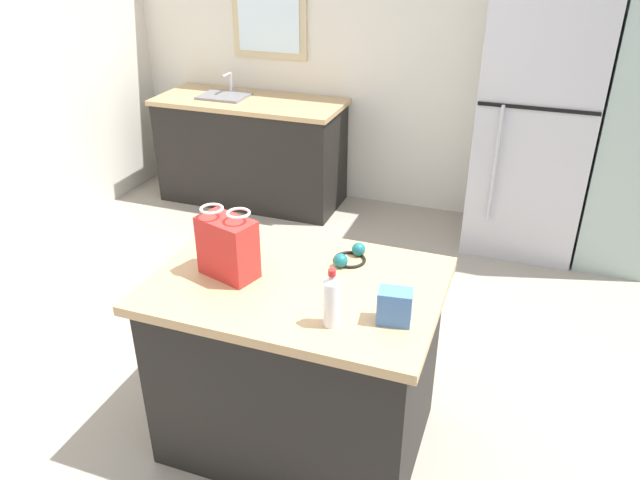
% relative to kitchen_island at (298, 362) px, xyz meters
% --- Properties ---
extents(ground, '(6.53, 6.53, 0.00)m').
position_rel_kitchen_island_xyz_m(ground, '(0.02, 0.35, -0.46)').
color(ground, '#9E9384').
extents(back_wall, '(5.44, 0.13, 2.58)m').
position_rel_kitchen_island_xyz_m(back_wall, '(-0.00, 2.96, 0.84)').
color(back_wall, silver).
rests_on(back_wall, ground).
extents(kitchen_island, '(1.25, 0.88, 0.90)m').
position_rel_kitchen_island_xyz_m(kitchen_island, '(0.00, 0.00, 0.00)').
color(kitchen_island, black).
rests_on(kitchen_island, ground).
extents(refrigerator, '(0.80, 0.76, 1.89)m').
position_rel_kitchen_island_xyz_m(refrigerator, '(0.86, 2.52, 0.49)').
color(refrigerator, '#B7B7BC').
rests_on(refrigerator, ground).
extents(sink_counter, '(1.62, 0.68, 1.11)m').
position_rel_kitchen_island_xyz_m(sink_counter, '(-1.47, 2.56, 0.01)').
color(sink_counter, black).
rests_on(sink_counter, ground).
extents(shopping_bag, '(0.28, 0.21, 0.32)m').
position_rel_kitchen_island_xyz_m(shopping_bag, '(-0.29, -0.05, 0.59)').
color(shopping_bag, red).
rests_on(shopping_bag, kitchen_island).
extents(small_box, '(0.14, 0.11, 0.14)m').
position_rel_kitchen_island_xyz_m(small_box, '(0.47, -0.15, 0.52)').
color(small_box, '#4775B7').
rests_on(small_box, kitchen_island).
extents(bottle, '(0.07, 0.07, 0.25)m').
position_rel_kitchen_island_xyz_m(bottle, '(0.25, -0.25, 0.56)').
color(bottle, white).
rests_on(bottle, kitchen_island).
extents(ear_defenders, '(0.19, 0.19, 0.06)m').
position_rel_kitchen_island_xyz_m(ear_defenders, '(0.17, 0.24, 0.47)').
color(ear_defenders, black).
rests_on(ear_defenders, kitchen_island).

